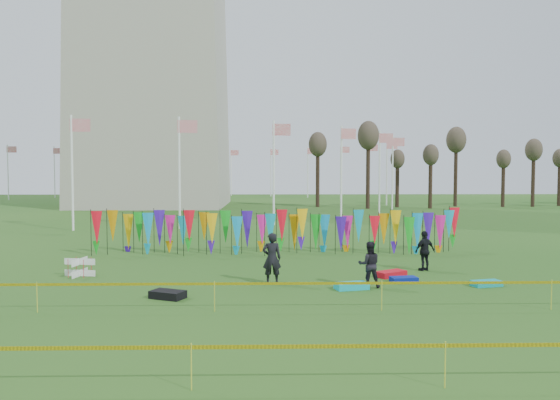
{
  "coord_description": "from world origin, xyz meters",
  "views": [
    {
      "loc": [
        -0.41,
        -18.06,
        4.11
      ],
      "look_at": [
        0.1,
        6.0,
        2.85
      ],
      "focal_mm": 35.0,
      "sensor_mm": 36.0,
      "label": 1
    }
  ],
  "objects_px": {
    "box_kite": "(80,267)",
    "person_left": "(272,258)",
    "person_right": "(425,251)",
    "kite_bag_red": "(391,274)",
    "kite_bag_turquoise": "(352,286)",
    "person_mid": "(369,264)",
    "kite_bag_blue": "(404,280)",
    "kite_bag_teal": "(486,283)",
    "kite_bag_black": "(168,294)"
  },
  "relations": [
    {
      "from": "kite_bag_red",
      "to": "kite_bag_teal",
      "type": "relative_size",
      "value": 1.17
    },
    {
      "from": "person_right",
      "to": "kite_bag_blue",
      "type": "relative_size",
      "value": 1.71
    },
    {
      "from": "box_kite",
      "to": "person_right",
      "type": "height_order",
      "value": "person_right"
    },
    {
      "from": "box_kite",
      "to": "kite_bag_teal",
      "type": "bearing_deg",
      "value": -8.02
    },
    {
      "from": "kite_bag_teal",
      "to": "kite_bag_turquoise",
      "type": "bearing_deg",
      "value": -175.43
    },
    {
      "from": "person_mid",
      "to": "kite_bag_blue",
      "type": "distance_m",
      "value": 1.82
    },
    {
      "from": "box_kite",
      "to": "kite_bag_teal",
      "type": "relative_size",
      "value": 0.69
    },
    {
      "from": "box_kite",
      "to": "kite_bag_turquoise",
      "type": "bearing_deg",
      "value": -13.83
    },
    {
      "from": "box_kite",
      "to": "kite_bag_red",
      "type": "distance_m",
      "value": 12.19
    },
    {
      "from": "box_kite",
      "to": "kite_bag_turquoise",
      "type": "height_order",
      "value": "box_kite"
    },
    {
      "from": "kite_bag_turquoise",
      "to": "kite_bag_teal",
      "type": "distance_m",
      "value": 4.93
    },
    {
      "from": "box_kite",
      "to": "person_mid",
      "type": "distance_m",
      "value": 11.2
    },
    {
      "from": "kite_bag_red",
      "to": "kite_bag_teal",
      "type": "bearing_deg",
      "value": -31.1
    },
    {
      "from": "box_kite",
      "to": "person_right",
      "type": "relative_size",
      "value": 0.43
    },
    {
      "from": "person_mid",
      "to": "kite_bag_teal",
      "type": "xyz_separation_m",
      "value": [
        4.24,
        0.11,
        -0.72
      ]
    },
    {
      "from": "box_kite",
      "to": "person_left",
      "type": "distance_m",
      "value": 7.69
    },
    {
      "from": "person_mid",
      "to": "kite_bag_red",
      "type": "distance_m",
      "value": 2.39
    },
    {
      "from": "person_right",
      "to": "kite_bag_blue",
      "type": "xyz_separation_m",
      "value": [
        -1.45,
        -2.35,
        -0.73
      ]
    },
    {
      "from": "kite_bag_red",
      "to": "kite_bag_turquoise",
      "type": "bearing_deg",
      "value": -130.37
    },
    {
      "from": "person_right",
      "to": "kite_bag_red",
      "type": "bearing_deg",
      "value": 11.04
    },
    {
      "from": "box_kite",
      "to": "person_left",
      "type": "height_order",
      "value": "person_left"
    },
    {
      "from": "box_kite",
      "to": "kite_bag_teal",
      "type": "height_order",
      "value": "box_kite"
    },
    {
      "from": "person_mid",
      "to": "kite_bag_turquoise",
      "type": "height_order",
      "value": "person_mid"
    },
    {
      "from": "kite_bag_blue",
      "to": "kite_bag_black",
      "type": "relative_size",
      "value": 0.89
    },
    {
      "from": "kite_bag_teal",
      "to": "person_mid",
      "type": "bearing_deg",
      "value": -178.58
    },
    {
      "from": "person_mid",
      "to": "kite_bag_red",
      "type": "height_order",
      "value": "person_mid"
    },
    {
      "from": "person_right",
      "to": "kite_bag_turquoise",
      "type": "relative_size",
      "value": 1.46
    },
    {
      "from": "kite_bag_blue",
      "to": "person_right",
      "type": "bearing_deg",
      "value": 58.27
    },
    {
      "from": "box_kite",
      "to": "person_left",
      "type": "bearing_deg",
      "value": -11.7
    },
    {
      "from": "kite_bag_blue",
      "to": "kite_bag_teal",
      "type": "height_order",
      "value": "kite_bag_blue"
    },
    {
      "from": "kite_bag_black",
      "to": "person_mid",
      "type": "bearing_deg",
      "value": 12.69
    },
    {
      "from": "person_left",
      "to": "kite_bag_red",
      "type": "bearing_deg",
      "value": -168.93
    },
    {
      "from": "box_kite",
      "to": "kite_bag_red",
      "type": "bearing_deg",
      "value": -1.49
    },
    {
      "from": "kite_bag_black",
      "to": "kite_bag_blue",
      "type": "bearing_deg",
      "value": 16.03
    },
    {
      "from": "person_left",
      "to": "kite_bag_blue",
      "type": "xyz_separation_m",
      "value": [
        4.9,
        0.15,
        -0.84
      ]
    },
    {
      "from": "person_left",
      "to": "kite_bag_turquoise",
      "type": "height_order",
      "value": "person_left"
    },
    {
      "from": "kite_bag_turquoise",
      "to": "kite_bag_blue",
      "type": "height_order",
      "value": "kite_bag_turquoise"
    },
    {
      "from": "person_mid",
      "to": "person_right",
      "type": "height_order",
      "value": "person_right"
    },
    {
      "from": "box_kite",
      "to": "kite_bag_blue",
      "type": "height_order",
      "value": "box_kite"
    },
    {
      "from": "kite_bag_blue",
      "to": "kite_bag_turquoise",
      "type": "bearing_deg",
      "value": -151.96
    },
    {
      "from": "person_mid",
      "to": "kite_bag_teal",
      "type": "distance_m",
      "value": 4.3
    },
    {
      "from": "person_mid",
      "to": "kite_bag_blue",
      "type": "height_order",
      "value": "person_mid"
    },
    {
      "from": "person_right",
      "to": "kite_bag_blue",
      "type": "distance_m",
      "value": 2.86
    },
    {
      "from": "person_mid",
      "to": "kite_bag_turquoise",
      "type": "xyz_separation_m",
      "value": [
        -0.67,
        -0.29,
        -0.7
      ]
    },
    {
      "from": "person_right",
      "to": "kite_bag_black",
      "type": "bearing_deg",
      "value": 0.16
    },
    {
      "from": "person_left",
      "to": "kite_bag_black",
      "type": "height_order",
      "value": "person_left"
    },
    {
      "from": "person_right",
      "to": "kite_bag_turquoise",
      "type": "distance_m",
      "value": 5.04
    },
    {
      "from": "kite_bag_turquoise",
      "to": "kite_bag_black",
      "type": "xyz_separation_m",
      "value": [
        -6.17,
        -1.25,
        0.01
      ]
    },
    {
      "from": "kite_bag_black",
      "to": "kite_bag_red",
      "type": "bearing_deg",
      "value": 23.31
    },
    {
      "from": "person_right",
      "to": "kite_bag_red",
      "type": "relative_size",
      "value": 1.35
    }
  ]
}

